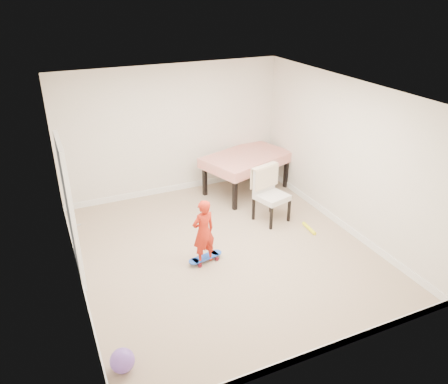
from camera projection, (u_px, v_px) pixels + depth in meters
name	position (u px, v px, depth m)	size (l,w,h in m)	color
ground	(223.00, 250.00, 7.15)	(5.00, 5.00, 0.00)	tan
ceiling	(223.00, 93.00, 6.02)	(4.50, 5.00, 0.04)	white
wall_back	(172.00, 131.00, 8.62)	(4.50, 0.04, 2.60)	silver
wall_front	(320.00, 266.00, 4.54)	(4.50, 0.04, 2.60)	silver
wall_left	(69.00, 205.00, 5.76)	(0.04, 5.00, 2.60)	silver
wall_right	(343.00, 156.00, 7.40)	(0.04, 5.00, 2.60)	silver
door	(70.00, 214.00, 6.13)	(0.10, 0.94, 2.11)	white
baseboard_back	(175.00, 188.00, 9.17)	(4.50, 0.02, 0.12)	white
baseboard_front	(310.00, 354.00, 5.07)	(4.50, 0.02, 0.12)	white
baseboard_left	(82.00, 282.00, 6.30)	(0.02, 5.00, 0.12)	white
baseboard_right	(336.00, 219.00, 7.94)	(0.02, 5.00, 0.12)	white
dining_table	(246.00, 173.00, 9.00)	(1.70, 1.07, 0.80)	#B12009
dining_chair	(272.00, 195.00, 7.82)	(0.56, 0.64, 1.02)	beige
skateboard	(205.00, 259.00, 6.84)	(0.58, 0.21, 0.09)	blue
child	(204.00, 234.00, 6.59)	(0.39, 0.25, 1.06)	red
balloon	(122.00, 361.00, 4.88)	(0.28, 0.28, 0.28)	#7A52C4
foam_toy	(309.00, 228.00, 7.72)	(0.06, 0.06, 0.40)	#FDFB1A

